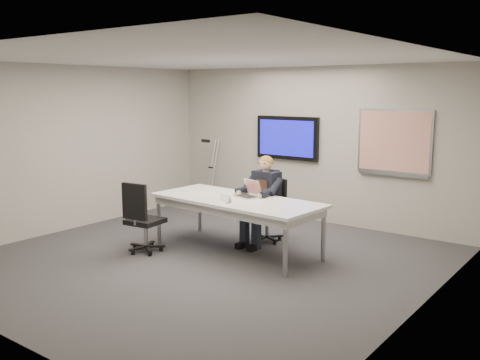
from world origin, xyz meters
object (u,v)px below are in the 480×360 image
Objects in this scene: office_chair_far at (269,222)px; office_chair_near at (143,231)px; seated_person at (260,209)px; laptop at (249,193)px; conference_table at (237,205)px.

office_chair_far is 1.99m from office_chair_near.
seated_person reaches higher than laptop.
seated_person is (0.06, 0.51, -0.16)m from conference_table.
seated_person is (-0.02, -0.25, 0.24)m from office_chair_far.
office_chair_near is 0.77× the size of seated_person.
conference_table is 0.28m from laptop.
conference_table is 2.65× the size of office_chair_far.
office_chair_near reaches higher than office_chair_far.
office_chair_far is 0.35m from seated_person.
office_chair_far is at bearing -131.78° from office_chair_near.
laptop is (-0.01, -0.53, 0.55)m from office_chair_far.
conference_table is 1.94× the size of seated_person.
seated_person reaches higher than conference_table.
laptop is at bearing -142.70° from office_chair_near.
conference_table is 6.33× the size of laptop.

